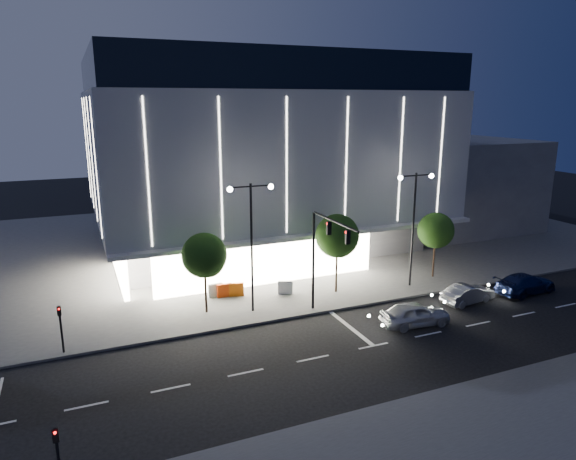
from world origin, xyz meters
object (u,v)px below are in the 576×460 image
(tree_mid, at_px, (337,238))
(barrier_a, at_px, (236,290))
(car_lead, at_px, (415,314))
(car_third, at_px, (525,284))
(ped_signal_far, at_px, (61,324))
(ped_signal_near, at_px, (58,455))
(tree_right, at_px, (436,232))
(car_second, at_px, (468,294))
(barrier_b, at_px, (215,290))
(barrier_c, at_px, (225,290))
(barrier_d, at_px, (285,287))
(traffic_mast, at_px, (323,246))
(street_lamp_west, at_px, (251,229))
(street_lamp_east, at_px, (414,213))
(tree_left, at_px, (205,258))

(tree_mid, height_order, barrier_a, tree_mid)
(car_lead, relative_size, car_third, 0.88)
(ped_signal_far, distance_m, ped_signal_near, 12.00)
(tree_right, distance_m, car_second, 6.35)
(barrier_a, bearing_deg, car_lead, -32.08)
(tree_mid, height_order, barrier_b, tree_mid)
(barrier_c, relative_size, barrier_d, 1.00)
(tree_mid, bearing_deg, barrier_d, 164.23)
(barrier_d, bearing_deg, tree_mid, 4.92)
(traffic_mast, distance_m, barrier_d, 6.49)
(barrier_b, bearing_deg, ped_signal_near, -124.92)
(ped_signal_near, relative_size, tree_right, 0.54)
(street_lamp_west, distance_m, tree_right, 16.19)
(traffic_mast, height_order, barrier_a, traffic_mast)
(ped_signal_near, height_order, car_second, ped_signal_near)
(street_lamp_east, bearing_deg, street_lamp_west, 180.00)
(traffic_mast, xyz_separation_m, barrier_c, (-5.07, 5.91, -4.38))
(barrier_c, bearing_deg, car_lead, -42.49)
(car_second, bearing_deg, barrier_a, 56.50)
(barrier_c, bearing_deg, barrier_d, -15.03)
(car_second, height_order, barrier_a, car_second)
(street_lamp_west, distance_m, street_lamp_east, 13.00)
(car_second, height_order, barrier_b, car_second)
(car_second, bearing_deg, ped_signal_near, 101.51)
(street_lamp_west, bearing_deg, traffic_mast, -33.65)
(street_lamp_east, distance_m, tree_mid, 6.27)
(traffic_mast, xyz_separation_m, barrier_d, (-0.71, 4.74, -4.38))
(ped_signal_near, bearing_deg, tree_mid, 37.35)
(barrier_c, height_order, barrier_d, same)
(barrier_c, bearing_deg, barrier_b, 150.25)
(street_lamp_west, bearing_deg, barrier_d, 32.29)
(car_second, height_order, car_third, car_third)
(ped_signal_far, height_order, barrier_c, ped_signal_far)
(ped_signal_near, bearing_deg, traffic_mast, 34.12)
(barrier_d, bearing_deg, traffic_mast, -60.75)
(ped_signal_far, relative_size, car_third, 0.58)
(tree_mid, distance_m, car_lead, 8.14)
(barrier_b, relative_size, barrier_d, 1.00)
(car_second, relative_size, barrier_a, 3.82)
(tree_right, relative_size, barrier_d, 5.01)
(barrier_a, bearing_deg, street_lamp_west, -73.47)
(barrier_a, distance_m, barrier_d, 3.65)
(tree_right, xyz_separation_m, barrier_a, (-16.25, 2.06, -3.23))
(street_lamp_west, distance_m, tree_mid, 7.28)
(tree_right, distance_m, barrier_c, 17.54)
(tree_left, xyz_separation_m, barrier_b, (1.30, 2.57, -3.38))
(street_lamp_west, relative_size, barrier_a, 8.18)
(ped_signal_far, bearing_deg, barrier_a, 21.25)
(tree_left, xyz_separation_m, tree_right, (19.00, -0.00, -0.15))
(traffic_mast, height_order, barrier_b, traffic_mast)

